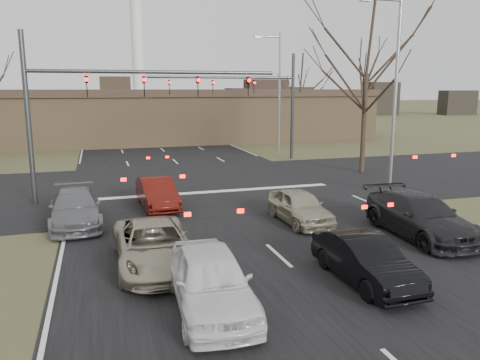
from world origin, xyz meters
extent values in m
plane|color=#444F2A|center=(0.00, 0.00, 0.00)|extent=(360.00, 360.00, 0.00)
cube|color=black|center=(0.00, 60.00, 0.01)|extent=(14.00, 300.00, 0.02)
cube|color=black|center=(0.00, 15.00, 0.01)|extent=(200.00, 14.00, 0.02)
cube|color=olive|center=(2.00, 38.00, 2.30)|extent=(42.00, 10.00, 4.60)
cube|color=#38281E|center=(2.00, 38.00, 4.95)|extent=(42.40, 10.40, 0.70)
cylinder|color=silver|center=(6.00, 120.00, 17.00)|extent=(3.20, 3.20, 34.00)
cylinder|color=#383A3D|center=(-8.50, 13.00, 4.00)|extent=(0.24, 0.24, 8.00)
cylinder|color=#383A3D|center=(-2.50, 13.00, 6.20)|extent=(12.00, 0.18, 0.18)
imported|color=black|center=(-5.83, 13.00, 5.50)|extent=(0.16, 0.20, 1.00)
imported|color=black|center=(-3.17, 13.00, 5.50)|extent=(0.16, 0.20, 1.00)
imported|color=black|center=(-0.50, 13.00, 5.50)|extent=(0.16, 0.20, 1.00)
imported|color=black|center=(2.17, 13.00, 5.50)|extent=(0.16, 0.20, 1.00)
cylinder|color=#383A3D|center=(9.00, 23.00, 4.00)|extent=(0.24, 0.24, 8.00)
cylinder|color=#383A3D|center=(3.50, 23.00, 6.20)|extent=(11.00, 0.18, 0.18)
imported|color=black|center=(5.86, 23.00, 5.50)|extent=(0.16, 0.20, 1.00)
imported|color=black|center=(2.71, 23.00, 5.50)|extent=(0.16, 0.20, 1.00)
imported|color=black|center=(-0.43, 23.00, 5.50)|extent=(0.16, 0.20, 1.00)
cylinder|color=gray|center=(9.00, 10.00, 5.00)|extent=(0.18, 0.18, 10.00)
cylinder|color=gray|center=(9.50, 27.00, 5.00)|extent=(0.18, 0.18, 10.00)
cylinder|color=gray|center=(8.50, 27.00, 9.60)|extent=(2.00, 0.12, 0.12)
cube|color=gray|center=(7.50, 27.00, 9.55)|extent=(0.50, 0.25, 0.15)
cylinder|color=black|center=(11.00, 16.00, 3.16)|extent=(0.32, 0.32, 6.33)
cylinder|color=black|center=(15.00, 35.00, 2.48)|extent=(0.32, 0.32, 4.95)
imported|color=#9E977F|center=(-4.00, 3.26, 0.69)|extent=(2.31, 4.97, 1.38)
imported|color=white|center=(-3.00, -0.02, 0.77)|extent=(2.03, 4.62, 1.55)
imported|color=black|center=(1.56, 0.33, 0.66)|extent=(1.46, 4.06, 1.33)
imported|color=black|center=(5.79, 3.46, 0.77)|extent=(2.38, 5.40, 1.54)
imported|color=slate|center=(-6.50, 8.76, 0.70)|extent=(2.17, 4.89, 1.39)
imported|color=#4C0F0A|center=(-3.00, 10.58, 0.68)|extent=(1.66, 4.22, 1.37)
imported|color=#A6A186|center=(2.26, 6.39, 0.68)|extent=(1.68, 4.02, 1.36)
camera|label=1|loc=(-5.47, -10.59, 5.42)|focal=35.00mm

